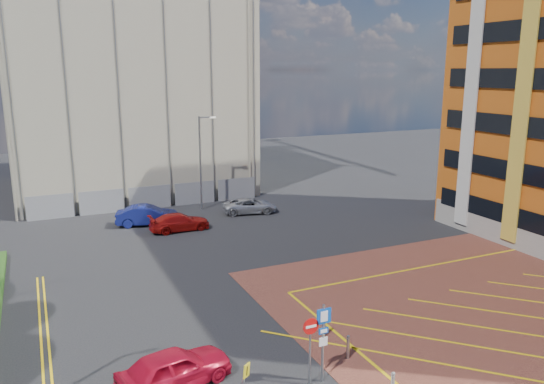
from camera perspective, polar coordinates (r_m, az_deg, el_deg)
lamp_back at (r=45.35m, az=-7.63°, el=3.51°), size 1.53×0.16×8.00m
sign_cluster at (r=20.73m, az=5.03°, el=-15.22°), size 1.17×0.12×3.20m
construction_building at (r=55.55m, az=-15.68°, el=11.76°), size 21.20×19.20×22.00m
construction_fence at (r=47.15m, az=-11.80°, el=-0.45°), size 21.60×0.06×2.00m
car_red_left at (r=21.39m, az=-10.46°, el=-18.13°), size 4.71×2.68×1.51m
car_blue_back at (r=42.10m, az=-13.26°, el=-2.45°), size 4.98×2.80×1.55m
car_red_back at (r=40.25m, az=-9.91°, el=-3.19°), size 4.54×1.95×1.30m
car_silver_back at (r=44.48m, az=-2.39°, el=-1.49°), size 4.84×3.00×1.25m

